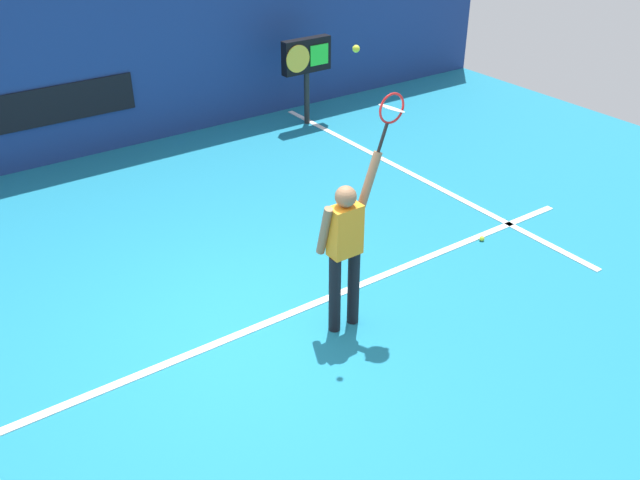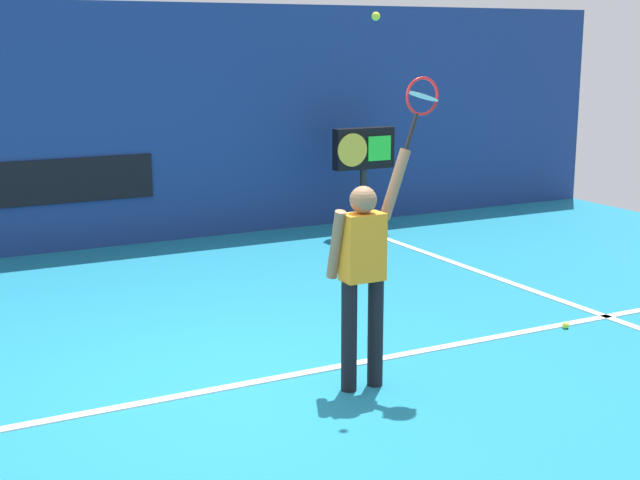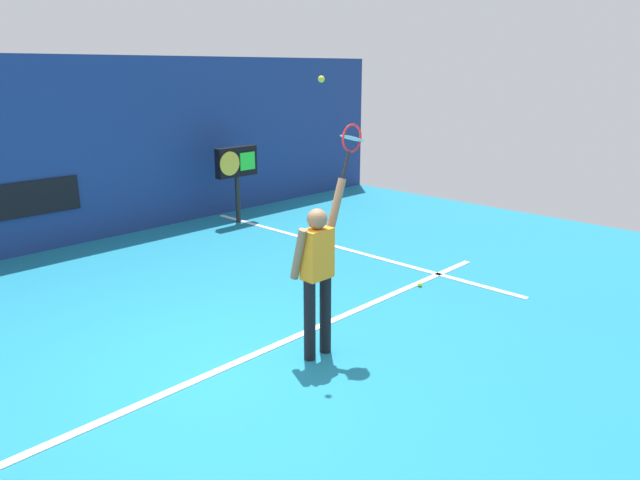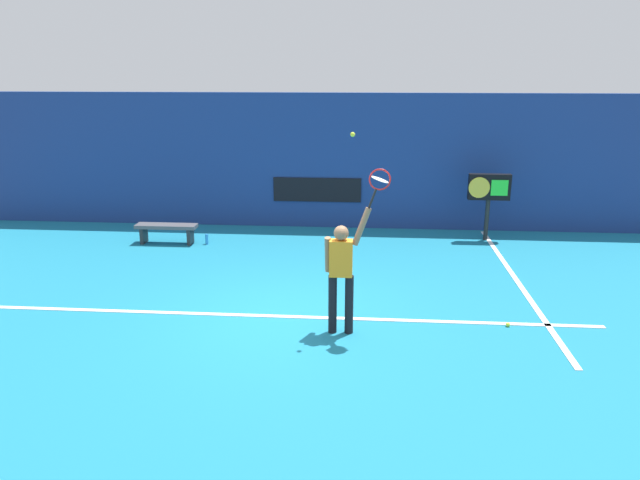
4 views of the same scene
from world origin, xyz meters
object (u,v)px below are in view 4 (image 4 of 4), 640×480
tennis_ball (353,134)px  water_bottle (207,239)px  spare_ball (508,325)px  scoreboard_clock (489,190)px  tennis_player (341,270)px  court_bench (167,229)px  tennis_racket (379,182)px

tennis_ball → water_bottle: bearing=127.9°
water_bottle → spare_ball: size_ratio=3.53×
scoreboard_clock → spare_ball: size_ratio=23.04×
tennis_player → tennis_ball: size_ratio=29.00×
tennis_ball → court_bench: tennis_ball is taller
tennis_racket → court_bench: 6.82m
tennis_racket → scoreboard_clock: (2.64, 5.36, -1.14)m
tennis_racket → tennis_ball: tennis_ball is taller
scoreboard_clock → spare_ball: bearing=-96.4°
tennis_ball → court_bench: size_ratio=0.05×
tennis_racket → spare_ball: size_ratio=9.20×
scoreboard_clock → tennis_player: bearing=-120.6°
scoreboard_clock → spare_ball: scoreboard_clock is taller
tennis_player → water_bottle: size_ratio=8.22×
tennis_ball → water_bottle: tennis_ball is taller
tennis_player → court_bench: size_ratio=1.41×
tennis_racket → court_bench: (-4.74, 4.47, -2.01)m
tennis_ball → scoreboard_clock: (3.02, 5.28, -1.79)m
court_bench → tennis_racket: bearing=-43.3°
tennis_ball → spare_ball: 3.87m
tennis_ball → scoreboard_clock: tennis_ball is taller
tennis_player → tennis_racket: (0.52, -0.00, 1.33)m
tennis_player → spare_ball: size_ratio=29.00×
tennis_ball → spare_ball: tennis_ball is taller
tennis_racket → tennis_ball: bearing=168.7°
tennis_player → spare_ball: tennis_player is taller
court_bench → water_bottle: bearing=0.0°
tennis_player → tennis_ball: tennis_ball is taller
tennis_player → spare_ball: (2.60, 0.41, -0.98)m
tennis_racket → tennis_ball: 0.76m
scoreboard_clock → water_bottle: scoreboard_clock is taller
tennis_ball → court_bench: bearing=134.7°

